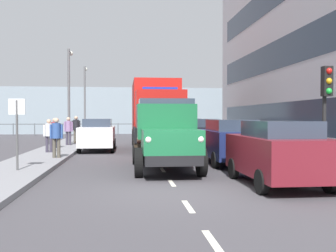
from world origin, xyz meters
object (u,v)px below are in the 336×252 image
at_px(car_black_kerbside_2, 201,134).
at_px(car_white_oppositeside_0, 98,134).
at_px(traffic_light_near, 326,96).
at_px(lamp_post_promenade, 69,87).
at_px(lamp_post_far, 85,94).
at_px(car_maroon_kerbside_near, 277,152).
at_px(truck_vintage_green, 166,136).
at_px(pedestrian_near_railing, 55,131).
at_px(pedestrian_strolling, 56,134).
at_px(street_sign, 17,121).
at_px(car_navy_kerbside_1, 229,141).
at_px(lorry_cargo_red, 156,113).
at_px(pedestrian_in_dark_coat, 49,133).
at_px(pedestrian_with_bag, 76,127).
at_px(car_silver_kerbside_3, 186,131).
at_px(pedestrian_couple_b, 68,129).

distance_m(car_black_kerbside_2, car_white_oppositeside_0, 5.55).
bearing_deg(traffic_light_near, lamp_post_promenade, -55.93).
height_order(lamp_post_promenade, lamp_post_far, lamp_post_far).
distance_m(car_maroon_kerbside_near, car_white_oppositeside_0, 12.49).
height_order(truck_vintage_green, pedestrian_near_railing, truck_vintage_green).
distance_m(car_black_kerbside_2, pedestrian_strolling, 8.01).
relative_size(car_maroon_kerbside_near, car_white_oppositeside_0, 0.90).
distance_m(traffic_light_near, street_sign, 9.58).
xyz_separation_m(car_navy_kerbside_1, car_white_oppositeside_0, (5.51, -6.44, -0.00)).
xyz_separation_m(car_black_kerbside_2, lamp_post_far, (7.56, -14.30, 2.92)).
height_order(car_black_kerbside_2, lamp_post_far, lamp_post_far).
xyz_separation_m(car_navy_kerbside_1, pedestrian_near_railing, (7.81, -6.60, 0.20)).
height_order(lorry_cargo_red, pedestrian_strolling, lorry_cargo_red).
distance_m(car_navy_kerbside_1, lamp_post_far, 21.62).
height_order(car_navy_kerbside_1, pedestrian_in_dark_coat, same).
distance_m(pedestrian_near_railing, pedestrian_with_bag, 3.92).
bearing_deg(pedestrian_in_dark_coat, car_silver_kerbside_3, -138.94).
relative_size(pedestrian_in_dark_coat, street_sign, 0.70).
xyz_separation_m(car_black_kerbside_2, street_sign, (7.41, 7.82, 0.79)).
bearing_deg(lamp_post_promenade, pedestrian_couple_b, 96.18).
height_order(car_maroon_kerbside_near, car_white_oppositeside_0, same).
relative_size(car_black_kerbside_2, lamp_post_promenade, 0.67).
relative_size(car_silver_kerbside_3, car_white_oppositeside_0, 1.01).
bearing_deg(lamp_post_far, truck_vintage_green, 102.70).
distance_m(pedestrian_in_dark_coat, lamp_post_far, 16.14).
bearing_deg(truck_vintage_green, car_maroon_kerbside_near, 130.77).
relative_size(lorry_cargo_red, street_sign, 3.65).
bearing_deg(truck_vintage_green, car_black_kerbside_2, -109.73).
bearing_deg(pedestrian_in_dark_coat, pedestrian_couple_b, -92.71).
bearing_deg(pedestrian_couple_b, traffic_light_near, 127.17).
bearing_deg(pedestrian_near_railing, pedestrian_strolling, 100.88).
xyz_separation_m(lorry_cargo_red, pedestrian_near_railing, (5.49, 0.72, -0.98)).
xyz_separation_m(pedestrian_with_bag, traffic_light_near, (-9.17, 14.02, 1.30)).
bearing_deg(car_maroon_kerbside_near, lamp_post_promenade, -63.82).
distance_m(car_navy_kerbside_1, street_sign, 7.74).
bearing_deg(pedestrian_strolling, car_black_kerbside_2, -148.66).
xyz_separation_m(pedestrian_in_dark_coat, traffic_light_near, (-9.65, 7.69, 1.41)).
bearing_deg(lorry_cargo_red, car_navy_kerbside_1, 107.54).
bearing_deg(lamp_post_promenade, traffic_light_near, 124.07).
xyz_separation_m(car_navy_kerbside_1, car_black_kerbside_2, (0.00, -5.74, -0.00)).
xyz_separation_m(pedestrian_strolling, lamp_post_far, (0.72, -18.47, 2.70)).
distance_m(truck_vintage_green, car_black_kerbside_2, 7.90).
distance_m(truck_vintage_green, car_navy_kerbside_1, 3.16).
distance_m(pedestrian_near_railing, street_sign, 8.71).
distance_m(pedestrian_strolling, pedestrian_with_bag, 8.90).
height_order(car_black_kerbside_2, pedestrian_with_bag, pedestrian_with_bag).
xyz_separation_m(car_navy_kerbside_1, street_sign, (7.41, 2.08, 0.79)).
xyz_separation_m(pedestrian_strolling, lamp_post_promenade, (0.76, -9.10, 2.65)).
xyz_separation_m(lorry_cargo_red, car_black_kerbside_2, (-2.32, 1.58, -1.18)).
distance_m(car_black_kerbside_2, traffic_light_near, 9.64).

